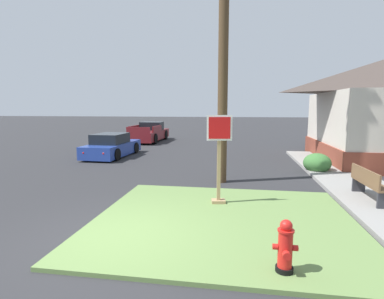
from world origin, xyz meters
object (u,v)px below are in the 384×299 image
object	(u,v)px
manhole_cover	(153,199)
street_bench	(369,182)
fire_hydrant	(285,248)
utility_pole	(224,17)
stop_sign	(219,162)
pickup_truck_maroon	(150,133)
parked_sedan_blue	(112,146)

from	to	relation	value
manhole_cover	street_bench	world-z (taller)	street_bench
fire_hydrant	utility_pole	bearing A→B (deg)	102.71
stop_sign	manhole_cover	distance (m)	2.26
street_bench	utility_pole	distance (m)	6.69
pickup_truck_maroon	street_bench	world-z (taller)	pickup_truck_maroon
stop_sign	utility_pole	xyz separation A→B (m)	(-0.07, 2.59, 4.38)
manhole_cover	street_bench	size ratio (longest dim) A/B	0.41
manhole_cover	pickup_truck_maroon	xyz separation A→B (m)	(-4.51, 14.38, 0.61)
parked_sedan_blue	pickup_truck_maroon	distance (m)	7.41
pickup_truck_maroon	fire_hydrant	bearing A→B (deg)	-66.87
fire_hydrant	manhole_cover	world-z (taller)	fire_hydrant
fire_hydrant	street_bench	world-z (taller)	street_bench
manhole_cover	street_bench	xyz separation A→B (m)	(5.93, 0.52, 0.58)
fire_hydrant	stop_sign	world-z (taller)	stop_sign
fire_hydrant	street_bench	xyz separation A→B (m)	(2.79, 4.05, 0.12)
stop_sign	street_bench	xyz separation A→B (m)	(4.03, 0.83, -0.60)
pickup_truck_maroon	street_bench	distance (m)	17.36
stop_sign	utility_pole	size ratio (longest dim) A/B	0.22
manhole_cover	utility_pole	distance (m)	6.29
street_bench	manhole_cover	bearing A→B (deg)	-174.99
pickup_truck_maroon	utility_pole	world-z (taller)	utility_pole
utility_pole	parked_sedan_blue	bearing A→B (deg)	142.78
manhole_cover	pickup_truck_maroon	world-z (taller)	pickup_truck_maroon
manhole_cover	utility_pole	size ratio (longest dim) A/B	0.06
fire_hydrant	pickup_truck_maroon	xyz separation A→B (m)	(-7.65, 17.91, 0.14)
parked_sedan_blue	street_bench	xyz separation A→B (m)	(10.27, -6.45, 0.05)
pickup_truck_maroon	stop_sign	bearing A→B (deg)	-66.43
manhole_cover	utility_pole	bearing A→B (deg)	51.26
parked_sedan_blue	street_bench	world-z (taller)	parked_sedan_blue
stop_sign	manhole_cover	world-z (taller)	stop_sign
fire_hydrant	parked_sedan_blue	bearing A→B (deg)	125.48
fire_hydrant	manhole_cover	size ratio (longest dim) A/B	1.20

